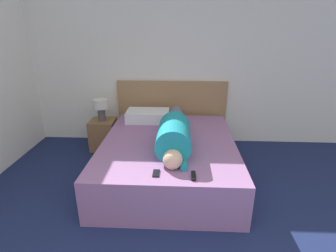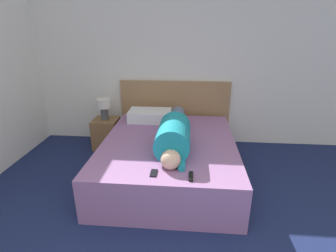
% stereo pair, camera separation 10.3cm
% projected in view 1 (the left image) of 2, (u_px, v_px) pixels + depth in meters
% --- Properties ---
extents(wall_back, '(5.96, 0.06, 2.60)m').
position_uv_depth(wall_back, '(182.00, 62.00, 4.05)').
color(wall_back, white).
rests_on(wall_back, ground_plane).
extents(bed, '(1.63, 1.98, 0.49)m').
position_uv_depth(bed, '(169.00, 158.00, 3.34)').
color(bed, '#936699').
rests_on(bed, ground_plane).
extents(headboard, '(1.75, 0.04, 1.02)m').
position_uv_depth(headboard, '(172.00, 112.00, 4.28)').
color(headboard, '#A37A51').
rests_on(headboard, ground_plane).
extents(nightstand, '(0.38, 0.37, 0.47)m').
position_uv_depth(nightstand, '(104.00, 134.00, 4.11)').
color(nightstand, brown).
rests_on(nightstand, ground_plane).
extents(table_lamp, '(0.22, 0.22, 0.33)m').
position_uv_depth(table_lamp, '(101.00, 107.00, 3.94)').
color(table_lamp, '#4C4C51').
rests_on(table_lamp, nightstand).
extents(person_lying, '(0.37, 1.59, 0.37)m').
position_uv_depth(person_lying, '(174.00, 133.00, 3.06)').
color(person_lying, '#DBB293').
rests_on(person_lying, bed).
extents(pillow_near_headboard, '(0.62, 0.38, 0.16)m').
position_uv_depth(pillow_near_headboard, '(148.00, 116.00, 3.90)').
color(pillow_near_headboard, white).
rests_on(pillow_near_headboard, bed).
extents(tv_remote, '(0.04, 0.15, 0.02)m').
position_uv_depth(tv_remote, '(194.00, 176.00, 2.47)').
color(tv_remote, black).
rests_on(tv_remote, bed).
extents(cell_phone, '(0.06, 0.13, 0.01)m').
position_uv_depth(cell_phone, '(156.00, 173.00, 2.52)').
color(cell_phone, black).
rests_on(cell_phone, bed).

